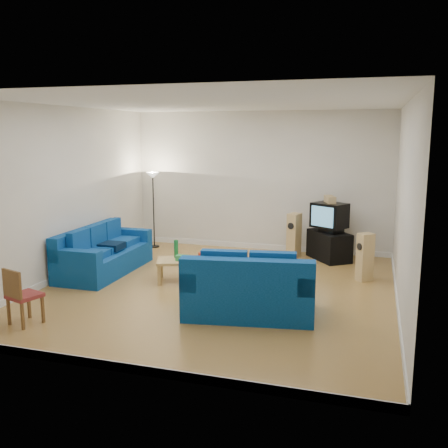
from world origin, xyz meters
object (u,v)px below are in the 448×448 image
(coffee_table, at_px, (188,262))
(television, at_px, (329,215))
(sofa_three_seat, at_px, (102,256))
(tv_stand, at_px, (329,246))
(sofa_loveseat, at_px, (249,292))

(coffee_table, xyz_separation_m, television, (2.33, 2.35, 0.62))
(sofa_three_seat, distance_m, television, 4.79)
(coffee_table, distance_m, tv_stand, 3.34)
(coffee_table, xyz_separation_m, tv_stand, (2.35, 2.37, -0.05))
(tv_stand, xyz_separation_m, television, (-0.02, -0.03, 0.67))
(television, bearing_deg, tv_stand, 87.77)
(tv_stand, bearing_deg, coffee_table, -81.38)
(sofa_three_seat, bearing_deg, sofa_loveseat, 65.95)
(tv_stand, distance_m, television, 0.67)
(sofa_three_seat, distance_m, sofa_loveseat, 3.65)
(sofa_three_seat, relative_size, sofa_loveseat, 1.11)
(coffee_table, height_order, television, television)
(sofa_three_seat, relative_size, coffee_table, 1.82)
(sofa_loveseat, bearing_deg, coffee_table, 128.30)
(sofa_three_seat, height_order, sofa_loveseat, sofa_loveseat)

